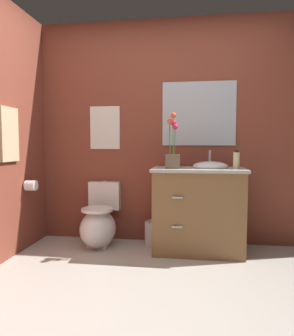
% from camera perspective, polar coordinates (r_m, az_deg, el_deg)
% --- Properties ---
extents(ground_plane, '(9.49, 9.49, 0.00)m').
position_cam_1_polar(ground_plane, '(2.36, -0.95, -23.77)').
color(ground_plane, '#B2ADA3').
extents(wall_back, '(4.43, 0.05, 2.50)m').
position_cam_1_polar(wall_back, '(3.60, 6.17, 6.45)').
color(wall_back, brown).
rests_on(wall_back, ground_plane).
extents(toilet, '(0.38, 0.59, 0.69)m').
position_cam_1_polar(toilet, '(3.56, -8.62, -9.91)').
color(toilet, white).
rests_on(toilet, ground_plane).
extents(vanity_cabinet, '(0.94, 0.56, 1.05)m').
position_cam_1_polar(vanity_cabinet, '(3.34, 9.23, -7.27)').
color(vanity_cabinet, brown).
rests_on(vanity_cabinet, ground_plane).
extents(flower_vase, '(0.14, 0.14, 0.56)m').
position_cam_1_polar(flower_vase, '(3.19, 4.65, 2.99)').
color(flower_vase, brown).
rests_on(flower_vase, vanity_cabinet).
extents(soap_bottle, '(0.06, 0.06, 0.19)m').
position_cam_1_polar(soap_bottle, '(3.24, 15.80, 1.36)').
color(soap_bottle, beige).
rests_on(soap_bottle, vanity_cabinet).
extents(trash_bin, '(0.18, 0.18, 0.27)m').
position_cam_1_polar(trash_bin, '(3.55, 1.09, -11.68)').
color(trash_bin, '#B7B7BC').
rests_on(trash_bin, ground_plane).
extents(wall_poster, '(0.35, 0.01, 0.49)m').
position_cam_1_polar(wall_poster, '(3.71, -7.59, 7.20)').
color(wall_poster, silver).
extents(wall_mirror, '(0.80, 0.01, 0.70)m').
position_cam_1_polar(wall_mirror, '(3.58, 9.31, 9.64)').
color(wall_mirror, '#B2BCC6').
extents(hanging_towel, '(0.03, 0.28, 0.52)m').
position_cam_1_polar(hanging_towel, '(3.32, -23.57, 5.56)').
color(hanging_towel, tan).
extents(toilet_paper_roll, '(0.11, 0.11, 0.11)m').
position_cam_1_polar(toilet_paper_roll, '(3.56, -20.16, -2.96)').
color(toilet_paper_roll, white).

